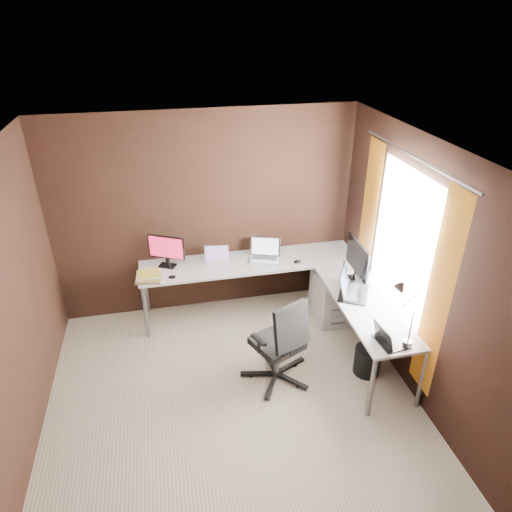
# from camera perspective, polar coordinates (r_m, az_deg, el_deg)

# --- Properties ---
(room) EXTENTS (3.60, 3.60, 2.50)m
(room) POSITION_cam_1_polar(r_m,az_deg,el_deg) (4.04, 1.39, -3.88)
(room) COLOR beige
(room) RESTS_ON ground
(desk) EXTENTS (2.65, 2.25, 0.73)m
(desk) POSITION_cam_1_polar(r_m,az_deg,el_deg) (5.26, 4.18, -3.14)
(desk) COLOR silver
(desk) RESTS_ON ground
(drawer_pedestal) EXTENTS (0.42, 0.50, 0.60)m
(drawer_pedestal) POSITION_cam_1_polar(r_m,az_deg,el_deg) (5.73, 9.41, -5.09)
(drawer_pedestal) COLOR silver
(drawer_pedestal) RESTS_ON ground
(monitor_left) EXTENTS (0.41, 0.23, 0.39)m
(monitor_left) POSITION_cam_1_polar(r_m,az_deg,el_deg) (5.45, -11.13, 0.84)
(monitor_left) COLOR black
(monitor_left) RESTS_ON desk
(monitor_right) EXTENTS (0.15, 0.58, 0.47)m
(monitor_right) POSITION_cam_1_polar(r_m,az_deg,el_deg) (5.15, 12.59, -0.44)
(monitor_right) COLOR black
(monitor_right) RESTS_ON desk
(laptop_white) EXTENTS (0.32, 0.25, 0.20)m
(laptop_white) POSITION_cam_1_polar(r_m,az_deg,el_deg) (5.51, -4.91, -0.45)
(laptop_white) COLOR silver
(laptop_white) RESTS_ON desk
(laptop_silver) EXTENTS (0.44, 0.38, 0.25)m
(laptop_silver) POSITION_cam_1_polar(r_m,az_deg,el_deg) (5.59, 1.07, 0.23)
(laptop_silver) COLOR silver
(laptop_silver) RESTS_ON desk
(laptop_black_big) EXTENTS (0.47, 0.52, 0.28)m
(laptop_black_big) POSITION_cam_1_polar(r_m,az_deg,el_deg) (5.02, 11.67, -3.99)
(laptop_black_big) COLOR black
(laptop_black_big) RESTS_ON desk
(laptop_black_small) EXTENTS (0.24, 0.31, 0.20)m
(laptop_black_small) POSITION_cam_1_polar(r_m,az_deg,el_deg) (4.42, 16.04, -9.97)
(laptop_black_small) COLOR black
(laptop_black_small) RESTS_ON desk
(book_stack) EXTENTS (0.32, 0.27, 0.09)m
(book_stack) POSITION_cam_1_polar(r_m,az_deg,el_deg) (5.30, -13.25, -2.50)
(book_stack) COLOR #93704F
(book_stack) RESTS_ON desk
(mouse_left) EXTENTS (0.09, 0.07, 0.03)m
(mouse_left) POSITION_cam_1_polar(r_m,az_deg,el_deg) (5.28, -10.44, -2.59)
(mouse_left) COLOR black
(mouse_left) RESTS_ON desk
(mouse_corner) EXTENTS (0.10, 0.07, 0.04)m
(mouse_corner) POSITION_cam_1_polar(r_m,az_deg,el_deg) (5.52, 5.19, -0.71)
(mouse_corner) COLOR black
(mouse_corner) RESTS_ON desk
(desk_lamp) EXTENTS (0.20, 0.23, 0.64)m
(desk_lamp) POSITION_cam_1_polar(r_m,az_deg,el_deg) (4.24, 17.97, -6.10)
(desk_lamp) COLOR slate
(desk_lamp) RESTS_ON desk
(office_chair) EXTENTS (0.58, 0.61, 1.02)m
(office_chair) POSITION_cam_1_polar(r_m,az_deg,el_deg) (4.80, 2.90, -12.41)
(office_chair) COLOR black
(office_chair) RESTS_ON ground
(wastebasket) EXTENTS (0.32, 0.32, 0.32)m
(wastebasket) POSITION_cam_1_polar(r_m,az_deg,el_deg) (5.10, 13.74, -12.55)
(wastebasket) COLOR black
(wastebasket) RESTS_ON ground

